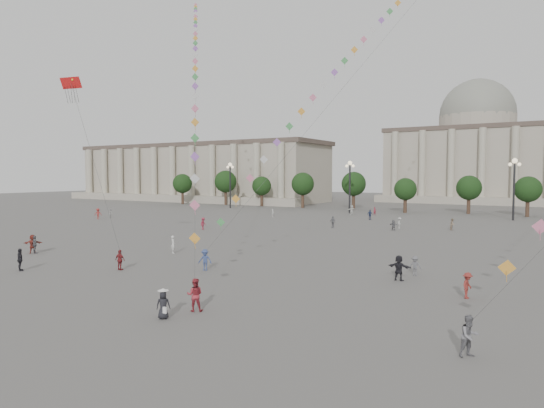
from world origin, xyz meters
The scene contains 33 objects.
ground centered at (0.00, 0.00, 0.00)m, with size 360.00×360.00×0.00m, color #565351.
hall_west centered at (-75.00, 93.89, 8.43)m, with size 84.00×26.22×17.20m.
hall_central centered at (0.00, 129.22, 14.23)m, with size 48.30×34.30×35.50m.
tree_row centered at (0.00, 78.00, 5.39)m, with size 137.12×5.12×8.00m.
lamp_post_far_west centered at (-45.00, 70.00, 7.35)m, with size 2.00×0.90×10.65m.
lamp_post_mid_west centered at (-15.00, 70.00, 7.35)m, with size 2.00×0.90×10.65m.
lamp_post_mid_east centered at (15.00, 70.00, 7.35)m, with size 2.00×0.90×10.65m.
person_crowd_0 centered at (-6.46, 58.28, 0.89)m, with size 1.04×0.43×1.77m, color navy.
person_crowd_1 centered at (-49.10, 38.39, 0.76)m, with size 0.74×0.58×1.52m, color #B5B5B1.
person_crowd_2 centered at (-47.85, 34.44, 0.97)m, with size 1.25×0.72×1.93m, color maroon.
person_crowd_3 centered at (12.08, 12.87, 0.95)m, with size 1.76×0.56×1.90m, color black.
person_crowd_4 centered at (-13.05, 66.37, 0.97)m, with size 1.79×0.57×1.93m, color white.
person_crowd_6 centered at (12.66, 15.19, 0.78)m, with size 1.00×0.58×1.55m, color slate.
person_crowd_10 centered at (-23.70, 54.14, 0.74)m, with size 0.54×0.35×1.48m, color silver.
person_crowd_12 centered at (1.94, 44.56, 0.75)m, with size 1.39×0.44×1.49m, color slate.
person_crowd_13 centered at (-10.85, 13.48, 0.90)m, with size 0.65×0.43×1.79m, color silver.
person_crowd_16 centered at (-6.91, 43.50, 0.86)m, with size 1.01×0.42×1.72m, color slate.
person_crowd_17 centered at (-21.76, 31.54, 0.87)m, with size 1.12×0.64×1.73m, color #9D2A3F.
person_crowd_18 centered at (9.02, 49.09, 0.84)m, with size 0.82×0.64×1.68m, color gray.
person_crowd_19 centered at (-8.97, 68.00, 0.79)m, with size 0.57×0.38×1.57m, color #9B2A3D.
person_crowd_20 centered at (1.96, 47.44, 0.81)m, with size 1.05×0.60×1.62m, color #B7B7B3.
person_crowd_21 centered at (17.34, 9.95, 0.84)m, with size 1.08×0.62×1.67m, color maroon.
tourist_0 centered at (-8.76, 4.89, 0.84)m, with size 0.99×0.41×1.68m, color maroon.
tourist_1 centered at (-15.46, 0.42, 0.92)m, with size 1.08×0.45×1.85m, color black.
tourist_2 centered at (-22.96, 6.29, 0.94)m, with size 1.75×0.56×1.89m, color maroon.
tourist_3 centered at (-22.64, 6.32, 0.89)m, with size 1.04×0.43×1.77m, color #5C5C60.
kite_flyer_0 centered at (4.39, -1.22, 0.96)m, with size 0.93×0.72×1.91m, color #A02B36.
kite_flyer_1 centered at (-2.65, 8.38, 0.88)m, with size 1.14×0.66×1.76m, color #36477B.
kite_flyer_2 centered at (19.11, -0.51, 0.91)m, with size 0.89×0.69×1.83m, color slate.
hat_person centered at (3.89, -3.26, 0.83)m, with size 0.90×0.84×1.69m.
dragon_kite centered at (-18.11, 7.65, 15.78)m, with size 5.87×1.89×17.95m.
kite_train_west centered at (-18.57, 26.37, 23.26)m, with size 43.55×51.65×79.81m.
kite_train_mid centered at (4.58, 33.13, 25.84)m, with size 14.34×46.76×66.67m.
Camera 1 is at (22.42, -22.44, 7.87)m, focal length 32.00 mm.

